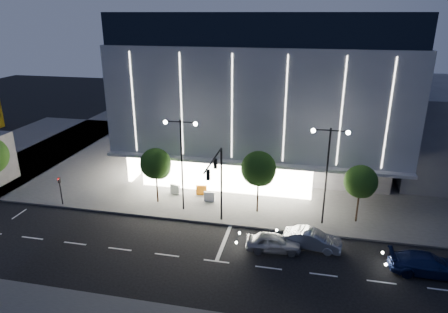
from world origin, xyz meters
The scene contains 16 objects.
ground centered at (0.00, 0.00, 0.00)m, with size 160.00×160.00×0.00m, color black.
sidewalk_museum centered at (5.00, 24.00, 0.07)m, with size 70.00×40.00×0.15m, color #474747.
museum centered at (2.98, 22.31, 9.27)m, with size 30.00×25.80×18.00m.
traffic_mast centered at (1.00, 3.34, 5.03)m, with size 0.33×5.89×7.07m.
street_lamp_west centered at (-3.00, 6.00, 5.96)m, with size 3.16×0.36×9.00m.
street_lamp_east centered at (10.00, 6.00, 5.96)m, with size 3.16×0.36×9.00m.
ped_signal_far centered at (-15.00, 4.50, 1.89)m, with size 0.22×0.24×3.00m.
tree_left centered at (-5.97, 7.02, 4.03)m, with size 3.02×3.02×5.72m.
tree_mid centered at (4.03, 7.02, 4.33)m, with size 3.25×3.25×6.15m.
tree_right centered at (13.03, 7.02, 3.88)m, with size 2.91×2.91×5.51m.
car_lead centered at (6.11, 0.89, 0.75)m, with size 1.77×4.40×1.50m, color #93959A.
car_second centered at (9.12, 1.97, 0.76)m, with size 1.62×4.63×1.53m, color silver.
car_third centered at (17.31, 0.28, 0.77)m, with size 2.17×5.33×1.55m, color #141F4C.
barrier_a centered at (-2.16, 9.50, 0.65)m, with size 1.10×0.25×1.00m, color orange.
barrier_b centered at (-4.89, 9.11, 0.65)m, with size 1.10×0.25×1.00m, color silver.
barrier_d centered at (-0.98, 8.16, 0.65)m, with size 1.10×0.25×1.00m, color silver.
Camera 1 is at (8.02, -26.81, 17.96)m, focal length 32.00 mm.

